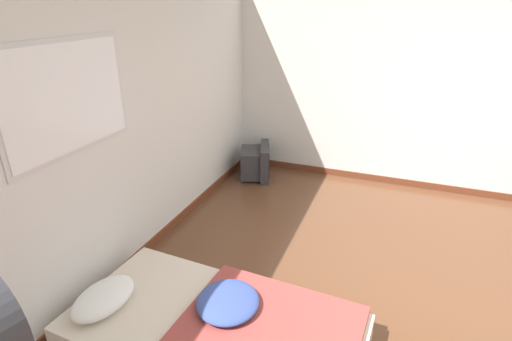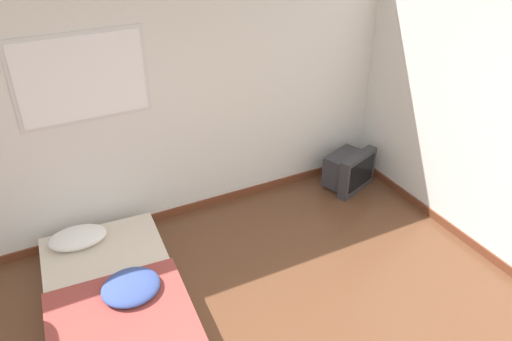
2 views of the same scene
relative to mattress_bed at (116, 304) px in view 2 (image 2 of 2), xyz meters
name	(u,v)px [view 2 (image 2 of 2)]	position (x,y,z in m)	size (l,w,h in m)	color
wall_back	(143,107)	(0.70, 1.20, 1.14)	(7.66, 0.08, 2.60)	silver
mattress_bed	(116,304)	(0.00, 0.00, 0.00)	(1.19, 2.10, 0.38)	beige
crt_tv	(349,170)	(2.89, 0.79, 0.07)	(0.62, 0.53, 0.46)	#333338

